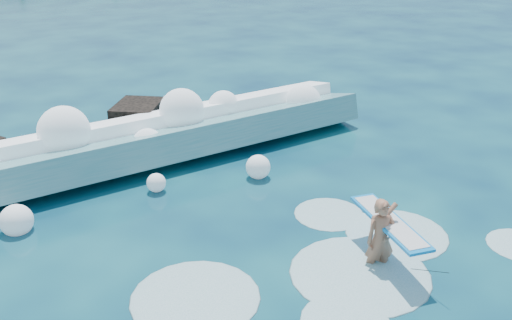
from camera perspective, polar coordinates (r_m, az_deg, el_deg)
name	(u,v)px	position (r m, az deg, el deg)	size (l,w,h in m)	color
ground	(249,253)	(12.98, -0.66, -9.30)	(200.00, 200.00, 0.00)	#082341
breaking_wave	(97,153)	(17.40, -15.64, 0.69)	(17.93, 2.80, 1.55)	teal
rock_cluster	(51,144)	(18.84, -19.77, 1.47)	(8.17, 3.07, 1.26)	black
surfer_with_board	(382,236)	(12.57, 12.54, -7.41)	(1.31, 3.02, 1.87)	#A5674D
wave_spray	(99,137)	(17.17, -15.43, 2.24)	(15.16, 4.58, 2.12)	white
surf_foam	(335,266)	(12.66, 7.95, -10.49)	(9.23, 5.22, 0.15)	silver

